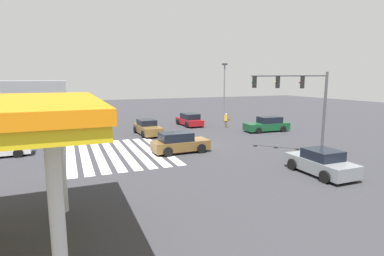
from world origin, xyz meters
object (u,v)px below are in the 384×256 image
car_0 (148,128)px  car_2 (321,163)px  car_1 (179,143)px  car_3 (267,125)px  street_light_pole_a (224,87)px  pedestrian (226,120)px  car_4 (190,120)px  traffic_signal_mast (298,95)px

car_0 → car_2: (16.39, 6.22, 0.00)m
car_1 → car_3: bearing=21.8°
car_2 → street_light_pole_a: bearing=-12.2°
car_2 → street_light_pole_a: 21.41m
car_3 → car_1: bearing=26.7°
car_3 → street_light_pole_a: bearing=-76.2°
car_0 → pedestrian: 9.42m
car_4 → car_3: bearing=-140.2°
car_2 → car_3: bearing=-23.7°
car_0 → car_4: car_0 is taller
car_1 → traffic_signal_mast: bearing=-31.0°
car_2 → pedestrian: 17.40m
car_1 → car_4: car_1 is taller
traffic_signal_mast → car_0: bearing=-12.9°
car_0 → street_light_pole_a: (-4.14, 10.97, 3.81)m
pedestrian → street_light_pole_a: street_light_pole_a is taller
car_2 → pedestrian: size_ratio=2.53×
car_0 → car_4: 7.17m
car_3 → pedestrian: bearing=-49.4°
car_0 → car_2: bearing=18.4°
traffic_signal_mast → car_2: traffic_signal_mast is taller
street_light_pole_a → car_4: bearing=-85.6°
car_2 → pedestrian: pedestrian is taller
car_1 → street_light_pole_a: size_ratio=0.58×
traffic_signal_mast → pedestrian: (-13.13, 1.61, -3.53)m
car_0 → car_4: size_ratio=1.09×
car_0 → pedestrian: (-0.71, 9.39, 0.23)m
car_4 → traffic_signal_mast: bearing=-176.2°
traffic_signal_mast → car_2: 5.69m
traffic_signal_mast → car_0: (-12.41, -7.78, -3.76)m
pedestrian → street_light_pole_a: size_ratio=0.22×
traffic_signal_mast → street_light_pole_a: (-16.55, 3.19, 0.05)m
traffic_signal_mast → car_2: size_ratio=1.44×
car_4 → pedestrian: 4.49m
car_0 → car_1: bearing=0.3°
car_0 → car_1: car_1 is taller
car_0 → street_light_pole_a: size_ratio=0.65×
car_0 → car_2: same height
street_light_pole_a → pedestrian: bearing=-24.8°
car_0 → car_3: bearing=73.4°
car_0 → car_2: size_ratio=1.15×
car_3 → car_4: size_ratio=1.11×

